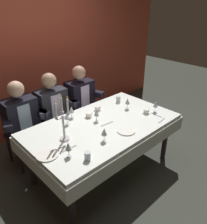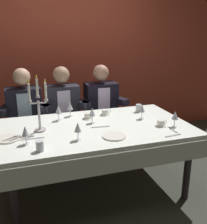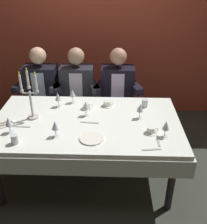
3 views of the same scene
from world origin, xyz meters
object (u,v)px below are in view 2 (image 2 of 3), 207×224
water_tumbler_0 (40,146)px  seated_diner_0 (24,109)px  wine_glass_2 (58,110)px  wine_glass_3 (142,108)px  coffee_cup_2 (161,123)px  water_tumbler_1 (139,108)px  coffee_cup_0 (88,116)px  dining_table (96,137)px  dinner_plate_0 (8,138)px  wine_glass_0 (175,116)px  candelabra (39,109)px  wine_glass_1 (92,112)px  wine_glass_4 (25,131)px  coffee_cup_1 (105,112)px  seated_diner_2 (101,102)px  dinner_plate_1 (114,136)px  seated_diner_1 (62,105)px  wine_glass_5 (70,106)px  wine_glass_6 (78,128)px

water_tumbler_0 → seated_diner_0: size_ratio=0.07×
wine_glass_2 → seated_diner_0: 0.69m
water_tumbler_0 → wine_glass_3: bearing=22.9°
coffee_cup_2 → seated_diner_0: seated_diner_0 is taller
water_tumbler_1 → coffee_cup_0: water_tumbler_1 is taller
coffee_cup_2 → dining_table: bearing=162.4°
dinner_plate_0 → wine_glass_0: 1.61m
dining_table → wine_glass_3: 0.60m
candelabra → water_tumbler_1: 1.22m
wine_glass_1 → candelabra: bearing=-173.1°
dining_table → wine_glass_4: (-0.69, -0.24, 0.24)m
wine_glass_2 → coffee_cup_1: size_ratio=1.24×
dining_table → water_tumbler_1: 0.72m
water_tumbler_0 → coffee_cup_0: water_tumbler_0 is taller
dining_table → seated_diner_2: 0.95m
water_tumbler_1 → wine_glass_2: bearing=-178.7°
dining_table → coffee_cup_2: bearing=-17.6°
dining_table → seated_diner_2: bearing=69.6°
seated_diner_0 → water_tumbler_1: bearing=-23.7°
candelabra → seated_diner_0: size_ratio=0.44×
dining_table → dinner_plate_1: (0.08, -0.32, 0.13)m
wine_glass_0 → wine_glass_1: bearing=154.4°
coffee_cup_1 → water_tumbler_1: bearing=-1.1°
dinner_plate_1 → wine_glass_0: size_ratio=1.36×
dining_table → water_tumbler_0: (-0.59, -0.41, 0.16)m
coffee_cup_1 → seated_diner_2: (0.12, 0.56, -0.03)m
dinner_plate_0 → water_tumbler_1: water_tumbler_1 is taller
seated_diner_1 → dinner_plate_0: bearing=-124.1°
wine_glass_2 → wine_glass_4: 0.65m
wine_glass_2 → seated_diner_2: bearing=41.7°
wine_glass_0 → water_tumbler_1: size_ratio=1.83×
wine_glass_5 → seated_diner_0: 0.70m
wine_glass_2 → coffee_cup_2: (0.96, -0.50, -0.09)m
coffee_cup_1 → wine_glass_3: bearing=-36.7°
candelabra → coffee_cup_0: 0.61m
dinner_plate_1 → candelabra: bearing=150.4°
wine_glass_0 → seated_diner_1: seated_diner_1 is taller
candelabra → dinner_plate_0: size_ratio=2.37×
wine_glass_3 → seated_diner_1: size_ratio=0.13×
water_tumbler_1 → coffee_cup_2: bearing=-89.2°
dining_table → dinner_plate_1: dinner_plate_1 is taller
coffee_cup_1 → seated_diner_0: bearing=147.4°
wine_glass_4 → dinner_plate_0: bearing=133.9°
dinner_plate_0 → coffee_cup_1: size_ratio=1.74×
dinner_plate_0 → wine_glass_1: 0.86m
wine_glass_0 → wine_glass_2: 1.21m
wine_glass_3 → coffee_cup_0: 0.60m
wine_glass_2 → wine_glass_5: same height
seated_diner_2 → wine_glass_6: bearing=-116.3°
coffee_cup_1 → seated_diner_0: size_ratio=0.11×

